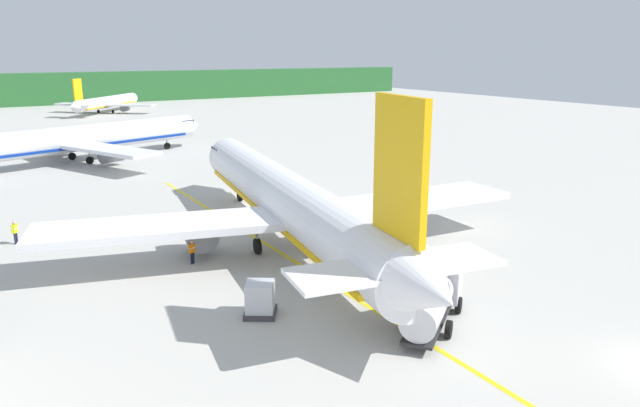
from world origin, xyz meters
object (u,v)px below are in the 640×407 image
at_px(airliner_foreground, 288,200).
at_px(service_truck_fuel, 432,300).
at_px(cargo_container_mid, 260,299).
at_px(cargo_container_near, 411,252).
at_px(airliner_far_taxiway, 106,103).
at_px(crew_loader_left, 192,250).
at_px(crew_marshaller, 15,231).
at_px(airliner_mid_apron, 85,138).
at_px(cargo_container_far, 330,273).

relative_size(airliner_foreground, service_truck_fuel, 6.36).
height_order(service_truck_fuel, cargo_container_mid, service_truck_fuel).
bearing_deg(cargo_container_near, airliner_far_taxiway, 87.59).
distance_m(cargo_container_near, crew_loader_left, 14.52).
bearing_deg(cargo_container_mid, crew_marshaller, 116.57).
height_order(airliner_mid_apron, service_truck_fuel, airliner_mid_apron).
distance_m(cargo_container_near, cargo_container_mid, 11.87).
relative_size(cargo_container_mid, crew_loader_left, 1.43).
height_order(airliner_mid_apron, cargo_container_near, airliner_mid_apron).
relative_size(cargo_container_far, crew_marshaller, 1.38).
relative_size(airliner_far_taxiway, cargo_container_mid, 10.08).
height_order(crew_marshaller, crew_loader_left, crew_marshaller).
distance_m(airliner_foreground, cargo_container_far, 8.65).
distance_m(airliner_far_taxiway, service_truck_fuel, 121.71).
bearing_deg(service_truck_fuel, cargo_container_far, 103.45).
bearing_deg(crew_marshaller, cargo_container_near, -40.43).
distance_m(airliner_foreground, service_truck_fuel, 15.36).
distance_m(airliner_foreground, crew_loader_left, 7.71).
relative_size(airliner_far_taxiway, cargo_container_far, 9.68).
bearing_deg(airliner_far_taxiway, cargo_container_far, -95.60).
xyz_separation_m(cargo_container_near, cargo_container_mid, (-11.76, -1.61, 0.00)).
bearing_deg(crew_loader_left, cargo_container_near, -32.83).
distance_m(cargo_container_near, cargo_container_far, 6.41).
xyz_separation_m(airliner_foreground, cargo_container_mid, (-6.86, -9.58, -2.45)).
height_order(airliner_foreground, crew_loader_left, airliner_foreground).
bearing_deg(airliner_mid_apron, service_truck_fuel, -83.93).
height_order(cargo_container_near, cargo_container_mid, cargo_container_mid).
bearing_deg(crew_marshaller, airliner_foreground, -32.14).
bearing_deg(service_truck_fuel, crew_loader_left, 116.35).
relative_size(airliner_far_taxiway, crew_marshaller, 13.38).
relative_size(airliner_mid_apron, airliner_far_taxiway, 1.52).
height_order(airliner_mid_apron, cargo_container_mid, airliner_mid_apron).
bearing_deg(cargo_container_near, airliner_mid_apron, 102.01).
distance_m(airliner_mid_apron, service_truck_fuel, 59.17).
distance_m(airliner_far_taxiway, crew_marshaller, 99.10).
height_order(airliner_far_taxiway, cargo_container_far, airliner_far_taxiway).
xyz_separation_m(airliner_mid_apron, cargo_container_near, (10.97, -51.57, -2.01)).
bearing_deg(airliner_mid_apron, airliner_foreground, -82.07).
bearing_deg(service_truck_fuel, airliner_far_taxiway, 85.52).
height_order(airliner_far_taxiway, crew_marshaller, airliner_far_taxiway).
bearing_deg(airliner_far_taxiway, airliner_foreground, -95.22).
bearing_deg(airliner_mid_apron, crew_loader_left, -91.62).
relative_size(airliner_foreground, cargo_container_far, 17.35).
xyz_separation_m(service_truck_fuel, cargo_container_mid, (-7.05, 5.64, -0.46)).
relative_size(airliner_far_taxiway, service_truck_fuel, 3.55).
bearing_deg(crew_marshaller, crew_loader_left, -48.04).
relative_size(cargo_container_mid, cargo_container_far, 0.96).
relative_size(service_truck_fuel, crew_marshaller, 3.77).
height_order(cargo_container_mid, cargo_container_far, cargo_container_mid).
height_order(service_truck_fuel, cargo_container_near, service_truck_fuel).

